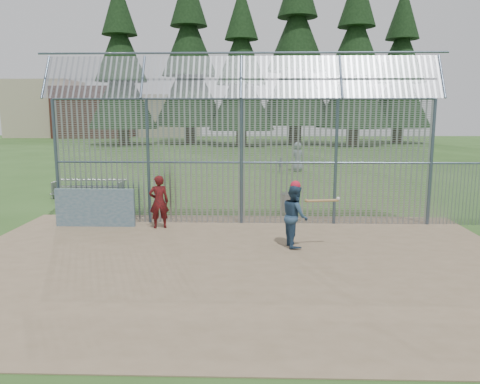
{
  "coord_description": "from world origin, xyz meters",
  "views": [
    {
      "loc": [
        0.41,
        -11.37,
        3.6
      ],
      "look_at": [
        0.0,
        2.0,
        1.3
      ],
      "focal_mm": 35.0,
      "sensor_mm": 36.0,
      "label": 1
    }
  ],
  "objects_px": {
    "batter": "(295,216)",
    "trash_can": "(287,204)",
    "onlooker": "(159,202)",
    "bleacher": "(89,188)",
    "dugout_wall": "(95,208)"
  },
  "relations": [
    {
      "from": "dugout_wall",
      "to": "trash_can",
      "type": "distance_m",
      "value": 6.53
    },
    {
      "from": "onlooker",
      "to": "bleacher",
      "type": "relative_size",
      "value": 0.55
    },
    {
      "from": "onlooker",
      "to": "batter",
      "type": "bearing_deg",
      "value": 138.78
    },
    {
      "from": "trash_can",
      "to": "batter",
      "type": "bearing_deg",
      "value": -91.24
    },
    {
      "from": "dugout_wall",
      "to": "bleacher",
      "type": "xyz_separation_m",
      "value": [
        -2.01,
        5.09,
        -0.21
      ]
    },
    {
      "from": "trash_can",
      "to": "bleacher",
      "type": "distance_m",
      "value": 8.75
    },
    {
      "from": "dugout_wall",
      "to": "trash_can",
      "type": "bearing_deg",
      "value": 18.24
    },
    {
      "from": "dugout_wall",
      "to": "bleacher",
      "type": "height_order",
      "value": "dugout_wall"
    },
    {
      "from": "batter",
      "to": "dugout_wall",
      "type": "bearing_deg",
      "value": 60.86
    },
    {
      "from": "batter",
      "to": "bleacher",
      "type": "bearing_deg",
      "value": 38.01
    },
    {
      "from": "batter",
      "to": "trash_can",
      "type": "bearing_deg",
      "value": -11.95
    },
    {
      "from": "batter",
      "to": "onlooker",
      "type": "xyz_separation_m",
      "value": [
        -4.04,
        1.89,
        -0.01
      ]
    },
    {
      "from": "batter",
      "to": "trash_can",
      "type": "distance_m",
      "value": 4.1
    },
    {
      "from": "batter",
      "to": "onlooker",
      "type": "relative_size",
      "value": 1.01
    },
    {
      "from": "batter",
      "to": "onlooker",
      "type": "height_order",
      "value": "batter"
    }
  ]
}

